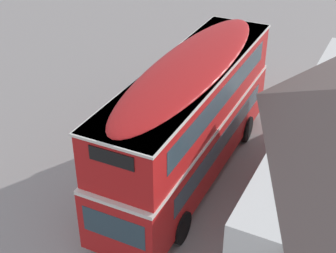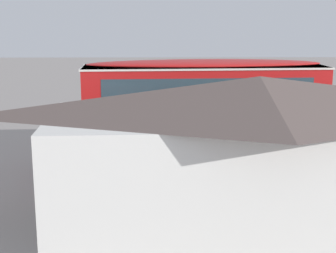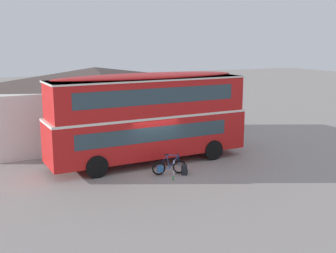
% 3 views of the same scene
% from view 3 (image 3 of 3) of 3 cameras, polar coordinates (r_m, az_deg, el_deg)
% --- Properties ---
extents(ground_plane, '(120.00, 120.00, 0.00)m').
position_cam_3_polar(ground_plane, '(22.24, -1.91, -5.41)').
color(ground_plane, gray).
extents(double_decker_bus, '(10.88, 3.15, 4.79)m').
position_cam_3_polar(double_decker_bus, '(22.47, -2.59, 1.70)').
color(double_decker_bus, black).
rests_on(double_decker_bus, ground).
extents(touring_bicycle, '(1.71, 0.50, 1.04)m').
position_cam_3_polar(touring_bicycle, '(20.92, 0.00, -5.44)').
color(touring_bicycle, black).
rests_on(touring_bicycle, ground).
extents(backpack_on_ground, '(0.39, 0.41, 0.53)m').
position_cam_3_polar(backpack_on_ground, '(20.92, 2.22, -5.72)').
color(backpack_on_ground, black).
rests_on(backpack_on_ground, ground).
extents(water_bottle_green_metal, '(0.07, 0.07, 0.21)m').
position_cam_3_polar(water_bottle_green_metal, '(20.17, 0.70, -6.91)').
color(water_bottle_green_metal, green).
rests_on(water_bottle_green_metal, ground).
extents(water_bottle_clear_plastic, '(0.08, 0.08, 0.26)m').
position_cam_3_polar(water_bottle_clear_plastic, '(20.89, 0.75, -6.18)').
color(water_bottle_clear_plastic, silver).
rests_on(water_bottle_clear_plastic, ground).
extents(pub_building, '(13.91, 6.29, 4.78)m').
position_cam_3_polar(pub_building, '(27.75, -9.59, 3.00)').
color(pub_building, silver).
rests_on(pub_building, ground).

